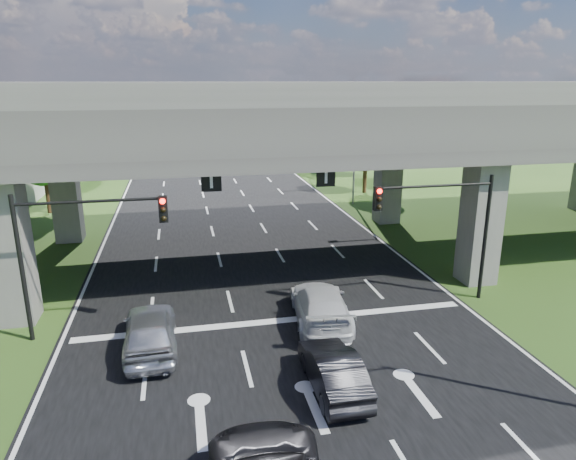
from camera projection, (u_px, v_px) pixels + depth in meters
name	position (u px, v px, depth m)	size (l,w,h in m)	color
ground	(295.00, 363.00, 19.02)	(160.00, 160.00, 0.00)	#284415
road	(255.00, 269.00, 28.40)	(18.00, 120.00, 0.03)	black
overpass	(247.00, 121.00, 28.05)	(80.00, 15.00, 10.00)	#373432
signal_right	(445.00, 216.00, 23.11)	(5.76, 0.54, 6.00)	black
signal_left	(77.00, 238.00, 19.97)	(5.76, 0.54, 6.00)	black
streetlight_far	(351.00, 134.00, 41.92)	(3.38, 0.25, 10.00)	gray
streetlight_beyond	(304.00, 120.00, 56.93)	(3.38, 0.25, 10.00)	gray
tree_left_near	(43.00, 152.00, 39.27)	(4.50, 4.50, 7.80)	black
tree_left_mid	(29.00, 148.00, 46.35)	(3.91, 3.90, 6.76)	black
tree_left_far	(89.00, 129.00, 54.39)	(4.80, 4.80, 8.32)	black
tree_right_near	(367.00, 144.00, 46.65)	(4.20, 4.20, 7.28)	black
tree_right_mid	(367.00, 138.00, 54.85)	(3.91, 3.90, 6.76)	black
tree_right_far	(312.00, 126.00, 61.37)	(4.50, 4.50, 7.80)	black
car_silver	(150.00, 330.00, 19.69)	(1.99, 4.94, 1.68)	#B1B2B9
car_dark	(333.00, 370.00, 17.21)	(1.50, 4.30, 1.42)	black
car_white	(321.00, 305.00, 21.96)	(2.24, 5.50, 1.60)	silver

